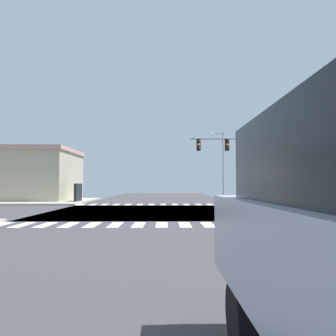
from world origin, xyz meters
TOP-DOWN VIEW (x-y plane):
  - ground at (0.00, 0.00)m, footprint 90.00×90.00m
  - sidewalk_corner_ne at (13.00, 12.00)m, footprint 12.00×12.00m
  - sidewalk_corner_nw at (-13.00, 12.00)m, footprint 12.00×12.00m
  - crosswalk_near at (-0.25, -7.30)m, footprint 13.50×2.00m
  - crosswalk_far at (-0.25, 7.30)m, footprint 13.50×2.00m
  - traffic_signal_mast at (6.09, 7.43)m, footprint 5.86×0.55m
  - street_lamp at (7.59, 21.34)m, footprint 1.78×0.32m
  - pickup_farside_1 at (11.62, 3.50)m, footprint 5.10×2.00m

SIDE VIEW (x-z plane):
  - ground at x=0.00m, z-range -0.05..0.00m
  - crosswalk_near at x=-0.25m, z-range 0.00..0.01m
  - crosswalk_far at x=-0.25m, z-range 0.00..0.01m
  - sidewalk_corner_ne at x=13.00m, z-range 0.00..0.14m
  - sidewalk_corner_nw at x=-13.00m, z-range 0.00..0.14m
  - pickup_farside_1 at x=11.62m, z-range 0.12..2.47m
  - traffic_signal_mast at x=6.09m, z-range 1.43..7.53m
  - street_lamp at x=7.59m, z-range 0.79..9.11m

